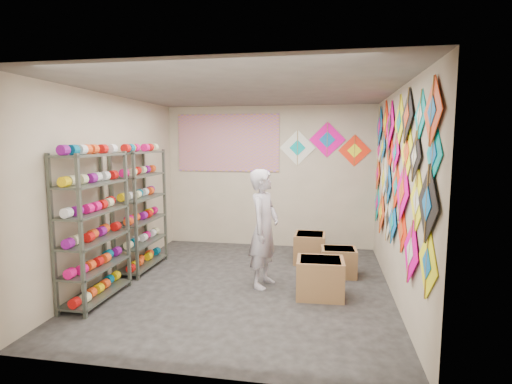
% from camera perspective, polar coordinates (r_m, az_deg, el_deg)
% --- Properties ---
extents(ground, '(4.50, 4.50, 0.00)m').
position_cam_1_polar(ground, '(5.83, -1.53, -13.14)').
color(ground, black).
extents(room_walls, '(4.50, 4.50, 4.50)m').
position_cam_1_polar(room_walls, '(5.48, -1.58, 3.22)').
color(room_walls, '#B6A68B').
rests_on(room_walls, ground).
extents(shelf_rack_front, '(0.40, 1.10, 1.90)m').
position_cam_1_polar(shelf_rack_front, '(5.45, -22.19, -4.71)').
color(shelf_rack_front, '#4C5147').
rests_on(shelf_rack_front, ground).
extents(shelf_rack_back, '(0.40, 1.10, 1.90)m').
position_cam_1_polar(shelf_rack_back, '(6.57, -16.15, -2.51)').
color(shelf_rack_back, '#4C5147').
rests_on(shelf_rack_back, ground).
extents(string_spools, '(0.12, 2.36, 0.12)m').
position_cam_1_polar(string_spools, '(5.98, -18.92, -2.62)').
color(string_spools, '#E80B6E').
rests_on(string_spools, ground).
extents(kite_wall_display, '(0.06, 4.30, 2.09)m').
position_cam_1_polar(kite_wall_display, '(5.47, 19.27, 2.77)').
color(kite_wall_display, '#FFFC17').
rests_on(kite_wall_display, room_walls).
extents(back_wall_kites, '(1.69, 0.02, 0.83)m').
position_cam_1_polar(back_wall_kites, '(7.59, 9.67, 6.54)').
color(back_wall_kites, silver).
rests_on(back_wall_kites, room_walls).
extents(poster, '(2.00, 0.01, 1.10)m').
position_cam_1_polar(poster, '(7.82, -4.04, 7.01)').
color(poster, '#9152B2').
rests_on(poster, room_walls).
extents(shopkeeper, '(0.77, 0.66, 1.65)m').
position_cam_1_polar(shopkeeper, '(5.58, 1.14, -5.23)').
color(shopkeeper, beige).
rests_on(shopkeeper, ground).
extents(carton_a, '(0.62, 0.53, 0.51)m').
position_cam_1_polar(carton_a, '(5.41, 9.13, -12.02)').
color(carton_a, olive).
rests_on(carton_a, ground).
extents(carton_b, '(0.54, 0.45, 0.42)m').
position_cam_1_polar(carton_b, '(6.27, 11.71, -9.76)').
color(carton_b, olive).
rests_on(carton_b, ground).
extents(carton_c, '(0.51, 0.56, 0.49)m').
position_cam_1_polar(carton_c, '(6.87, 7.68, -7.90)').
color(carton_c, olive).
rests_on(carton_c, ground).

